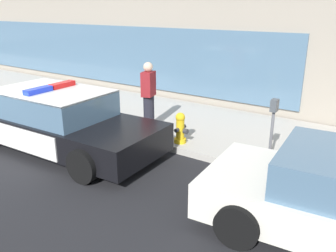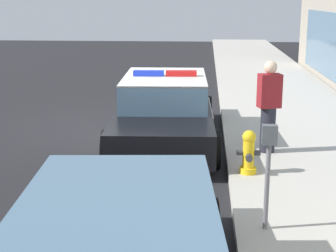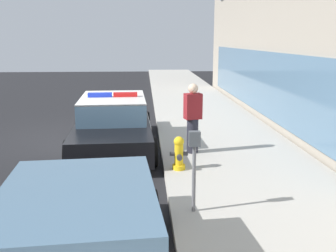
{
  "view_description": "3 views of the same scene",
  "coord_description": "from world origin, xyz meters",
  "px_view_note": "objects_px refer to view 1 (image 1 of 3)",
  "views": [
    {
      "loc": [
        7.72,
        -3.57,
        3.17
      ],
      "look_at": [
        3.49,
        2.6,
        0.59
      ],
      "focal_mm": 37.3,
      "sensor_mm": 36.0,
      "label": 1
    },
    {
      "loc": [
        11.78,
        2.13,
        2.98
      ],
      "look_at": [
        3.78,
        1.53,
        0.96
      ],
      "focal_mm": 54.96,
      "sensor_mm": 36.0,
      "label": 2
    },
    {
      "loc": [
        11.63,
        2.13,
        2.9
      ],
      "look_at": [
        1.89,
        2.72,
        0.71
      ],
      "focal_mm": 41.62,
      "sensor_mm": 36.0,
      "label": 3
    }
  ],
  "objects_px": {
    "police_cruiser": "(58,121)",
    "parking_meter": "(273,120)",
    "fire_hydrant": "(180,128)",
    "pedestrian_on_sidewalk": "(149,95)"
  },
  "relations": [
    {
      "from": "police_cruiser",
      "to": "fire_hydrant",
      "type": "relative_size",
      "value": 6.92
    },
    {
      "from": "pedestrian_on_sidewalk",
      "to": "police_cruiser",
      "type": "bearing_deg",
      "value": -133.0
    },
    {
      "from": "police_cruiser",
      "to": "parking_meter",
      "type": "distance_m",
      "value": 4.73
    },
    {
      "from": "police_cruiser",
      "to": "pedestrian_on_sidewalk",
      "type": "distance_m",
      "value": 2.31
    },
    {
      "from": "fire_hydrant",
      "to": "pedestrian_on_sidewalk",
      "type": "height_order",
      "value": "pedestrian_on_sidewalk"
    },
    {
      "from": "fire_hydrant",
      "to": "parking_meter",
      "type": "bearing_deg",
      "value": 1.56
    },
    {
      "from": "police_cruiser",
      "to": "pedestrian_on_sidewalk",
      "type": "xyz_separation_m",
      "value": [
        1.08,
        2.01,
        0.33
      ]
    },
    {
      "from": "police_cruiser",
      "to": "parking_meter",
      "type": "xyz_separation_m",
      "value": [
        4.43,
        1.62,
        0.4
      ]
    },
    {
      "from": "police_cruiser",
      "to": "parking_meter",
      "type": "relative_size",
      "value": 3.75
    },
    {
      "from": "pedestrian_on_sidewalk",
      "to": "parking_meter",
      "type": "bearing_deg",
      "value": -21.45
    }
  ]
}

